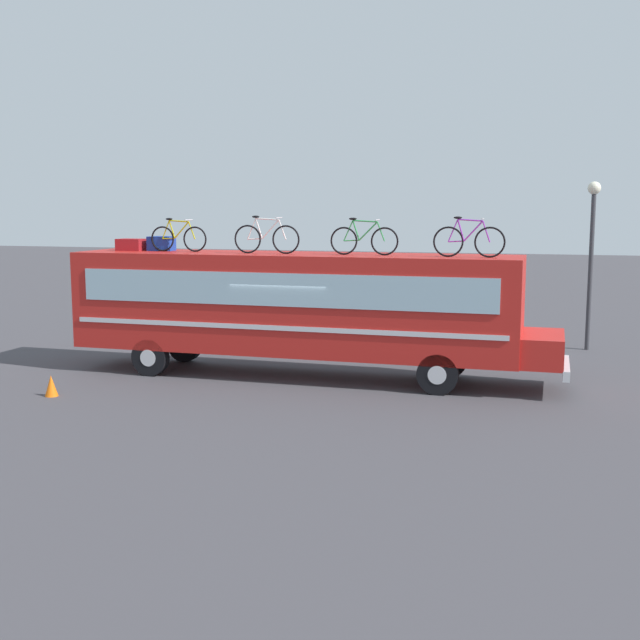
{
  "coord_description": "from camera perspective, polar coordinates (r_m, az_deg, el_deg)",
  "views": [
    {
      "loc": [
        6.48,
        -19.4,
        4.37
      ],
      "look_at": [
        0.75,
        0.0,
        1.52
      ],
      "focal_mm": 44.53,
      "sensor_mm": 36.0,
      "label": 1
    }
  ],
  "objects": [
    {
      "name": "bus",
      "position": [
        20.56,
        -1.62,
        1.15
      ],
      "size": [
        12.74,
        2.38,
        3.22
      ],
      "color": "red",
      "rests_on": "ground"
    },
    {
      "name": "ground_plane",
      "position": [
        20.91,
        -1.97,
        -4.03
      ],
      "size": [
        120.0,
        120.0,
        0.0
      ],
      "primitive_type": "plane",
      "color": "#423F44"
    },
    {
      "name": "traffic_cone",
      "position": [
        19.66,
        -18.75,
        -4.5
      ],
      "size": [
        0.31,
        0.31,
        0.5
      ],
      "primitive_type": "cone",
      "color": "orange",
      "rests_on": "ground"
    },
    {
      "name": "rooftop_bicycle_4",
      "position": [
        19.18,
        10.64,
        5.64
      ],
      "size": [
        1.7,
        0.44,
        0.96
      ],
      "color": "black",
      "rests_on": "bus"
    },
    {
      "name": "luggage_bag_2",
      "position": [
        22.27,
        -11.33,
        5.41
      ],
      "size": [
        0.64,
        0.51,
        0.39
      ],
      "primitive_type": "cube",
      "color": "#193899",
      "rests_on": "bus"
    },
    {
      "name": "rooftop_bicycle_1",
      "position": [
        21.72,
        -10.14,
        5.85
      ],
      "size": [
        1.63,
        0.44,
        0.9
      ],
      "color": "black",
      "rests_on": "bus"
    },
    {
      "name": "luggage_bag_1",
      "position": [
        22.53,
        -13.41,
        5.29
      ],
      "size": [
        0.73,
        0.5,
        0.32
      ],
      "primitive_type": "cube",
      "color": "maroon",
      "rests_on": "bus"
    },
    {
      "name": "rooftop_bicycle_2",
      "position": [
        20.44,
        -3.87,
        5.91
      ],
      "size": [
        1.77,
        0.44,
        0.97
      ],
      "color": "black",
      "rests_on": "bus"
    },
    {
      "name": "street_lamp",
      "position": [
        25.77,
        18.96,
        5.49
      ],
      "size": [
        0.39,
        0.39,
        5.18
      ],
      "color": "#38383D",
      "rests_on": "ground"
    },
    {
      "name": "rooftop_bicycle_3",
      "position": [
        19.79,
        3.17,
        5.79
      ],
      "size": [
        1.73,
        0.44,
        0.93
      ],
      "color": "black",
      "rests_on": "bus"
    }
  ]
}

